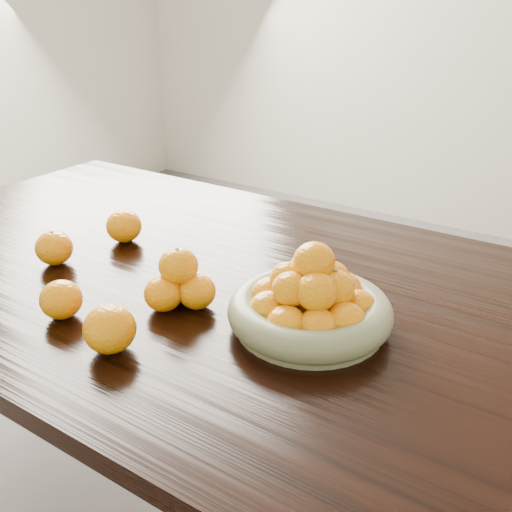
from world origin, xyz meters
The scene contains 7 objects.
dining_table centered at (0.00, 0.00, 0.66)m, with size 2.00×1.00×0.75m.
fruit_bowl centered at (0.19, -0.08, 0.80)m, with size 0.29×0.29×0.16m.
orange_pyramid centered at (-0.06, -0.14, 0.80)m, with size 0.13×0.13×0.12m.
loose_orange_0 centered at (-0.41, -0.15, 0.79)m, with size 0.08×0.08×0.08m, color #FC9D07.
loose_orange_1 centered at (-0.21, -0.30, 0.79)m, with size 0.08×0.08×0.07m, color #FC9D07.
loose_orange_2 centered at (-0.05, -0.32, 0.79)m, with size 0.09×0.09×0.08m, color #FC9D07.
loose_orange_3 centered at (-0.37, 0.02, 0.79)m, with size 0.08×0.08×0.08m, color #FC9D07.
Camera 1 is at (0.59, -0.86, 1.29)m, focal length 40.00 mm.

